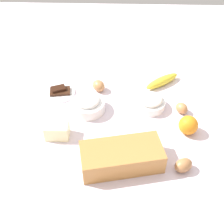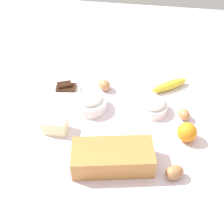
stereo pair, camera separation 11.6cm
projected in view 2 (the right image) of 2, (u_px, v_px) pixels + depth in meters
name	position (u px, v px, depth m)	size (l,w,h in m)	color
ground_plane	(112.00, 121.00, 1.22)	(2.40, 2.40, 0.02)	silver
loaf_pan	(113.00, 157.00, 1.01)	(0.30, 0.19, 0.08)	#B77A3D
flour_bowl	(153.00, 106.00, 1.23)	(0.13, 0.13, 0.06)	white
sugar_bowl	(90.00, 102.00, 1.25)	(0.14, 0.14, 0.07)	white
banana	(169.00, 85.00, 1.35)	(0.19, 0.04, 0.04)	yellow
orange_fruit	(187.00, 132.00, 1.11)	(0.08, 0.08, 0.08)	orange
butter_block	(55.00, 125.00, 1.15)	(0.09, 0.06, 0.06)	#F4EDB2
egg_near_butter	(174.00, 172.00, 0.99)	(0.05, 0.05, 0.07)	#A56F43
egg_beside_bowl	(104.00, 85.00, 1.35)	(0.05, 0.05, 0.06)	#BA7E4C
egg_loose	(184.00, 114.00, 1.20)	(0.04, 0.04, 0.06)	#B97D4C
chocolate_plate	(66.00, 88.00, 1.35)	(0.13, 0.13, 0.03)	white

